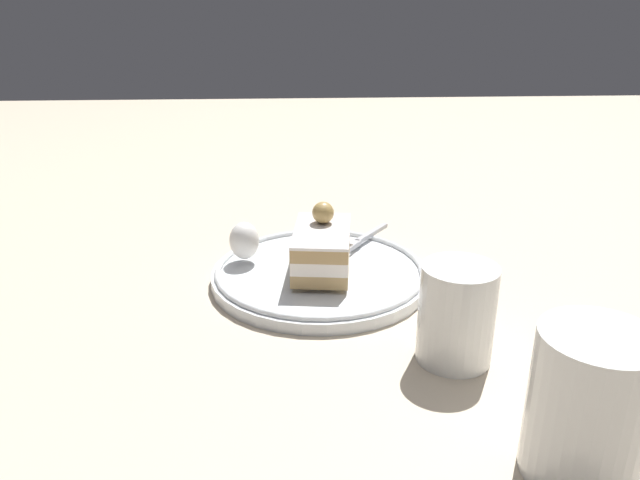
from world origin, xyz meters
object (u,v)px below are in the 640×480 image
cake_slice (322,247)px  drink_glass_near (587,412)px  dessert_plate (320,274)px  fork (361,240)px  whipped_cream_dollop (244,241)px  drink_glass_far (456,318)px

cake_slice → drink_glass_near: size_ratio=1.07×
dessert_plate → fork: bearing=142.4°
whipped_cream_dollop → fork: (-0.04, 0.13, -0.02)m
whipped_cream_dollop → fork: bearing=107.0°
dessert_plate → cake_slice: (0.00, 0.00, 0.03)m
whipped_cream_dollop → fork: size_ratio=0.44×
dessert_plate → drink_glass_far: 0.19m
fork → cake_slice: bearing=-35.0°
whipped_cream_dollop → drink_glass_far: (0.18, 0.18, 0.00)m
cake_slice → drink_glass_far: bearing=34.2°
cake_slice → drink_glass_far: size_ratio=1.28×
drink_glass_far → whipped_cream_dollop: bearing=-134.3°
dessert_plate → whipped_cream_dollop: 0.09m
cake_slice → whipped_cream_dollop: 0.09m
fork → drink_glass_far: bearing=13.6°
drink_glass_near → drink_glass_far: drink_glass_near is taller
fork → drink_glass_far: (0.22, 0.05, 0.02)m
cake_slice → fork: cake_slice is taller
cake_slice → drink_glass_near: bearing=27.6°
fork → drink_glass_near: drink_glass_near is taller
dessert_plate → whipped_cream_dollop: bearing=-107.9°
dessert_plate → whipped_cream_dollop: size_ratio=5.56×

